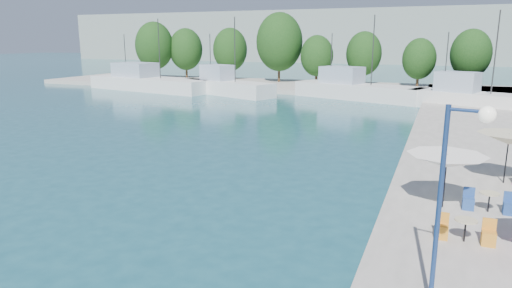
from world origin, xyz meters
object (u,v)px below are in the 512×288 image
at_px(trawler_02, 226,86).
at_px(umbrella_cream, 509,139).
at_px(trawler_04, 472,100).
at_px(umbrella_white, 447,161).
at_px(trawler_01, 148,83).
at_px(street_lamp, 457,172).
at_px(trawler_03, 355,90).

height_order(trawler_02, umbrella_cream, trawler_02).
height_order(trawler_04, umbrella_white, trawler_04).
bearing_deg(trawler_01, trawler_02, 7.83).
height_order(trawler_01, street_lamp, trawler_01).
bearing_deg(street_lamp, umbrella_white, 104.05).
relative_size(trawler_02, umbrella_white, 4.71).
bearing_deg(umbrella_white, trawler_03, 105.13).
height_order(trawler_01, trawler_02, same).
height_order(trawler_03, umbrella_white, trawler_03).
relative_size(trawler_02, trawler_03, 0.86).
bearing_deg(umbrella_white, trawler_02, 126.89).
height_order(umbrella_cream, street_lamp, street_lamp).
xyz_separation_m(trawler_03, umbrella_cream, (12.66, -32.91, 1.59)).
distance_m(trawler_04, street_lamp, 40.27).
height_order(trawler_02, trawler_03, same).
distance_m(umbrella_white, street_lamp, 7.68).
distance_m(umbrella_white, umbrella_cream, 5.09).
xyz_separation_m(trawler_01, umbrella_cream, (41.78, -31.69, 1.59)).
bearing_deg(trawler_03, trawler_04, -1.52).
xyz_separation_m(trawler_03, trawler_04, (12.65, -4.72, 0.00)).
relative_size(umbrella_white, street_lamp, 0.60).
distance_m(umbrella_cream, street_lamp, 12.23).
xyz_separation_m(trawler_02, trawler_04, (29.08, -2.75, 0.00)).
relative_size(trawler_01, trawler_04, 1.50).
height_order(trawler_03, street_lamp, trawler_03).
height_order(trawler_01, trawler_03, same).
xyz_separation_m(umbrella_white, street_lamp, (0.08, -7.51, 1.61)).
bearing_deg(trawler_04, trawler_02, -164.98).
xyz_separation_m(trawler_04, umbrella_cream, (0.01, -28.19, 1.59)).
distance_m(trawler_03, umbrella_white, 38.66).
xyz_separation_m(trawler_01, trawler_03, (29.12, 1.21, 0.00)).
bearing_deg(trawler_02, umbrella_cream, -24.37).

